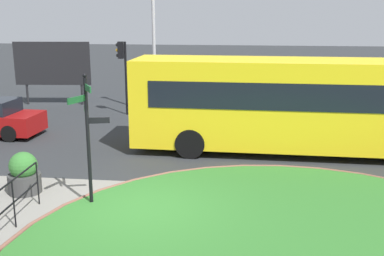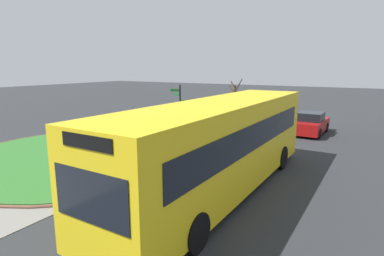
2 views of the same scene
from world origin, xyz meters
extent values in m
plane|color=#282B2D|center=(0.00, 0.00, 0.00)|extent=(120.00, 120.00, 0.00)
cube|color=gray|center=(0.00, -2.01, 0.01)|extent=(32.00, 7.99, 0.02)
cylinder|color=#2D6B28|center=(3.64, -2.34, 0.05)|extent=(11.95, 11.95, 0.10)
torus|color=brown|center=(3.64, -2.34, 0.06)|extent=(12.26, 12.26, 0.11)
cylinder|color=black|center=(-1.33, 0.23, 1.64)|extent=(0.09, 0.09, 3.27)
sphere|color=black|center=(-1.33, 0.23, 3.32)|extent=(0.10, 0.10, 0.10)
cube|color=#195128|center=(-1.17, -0.03, 3.05)|extent=(0.30, 0.46, 0.15)
cube|color=#195128|center=(-1.45, -0.09, 2.79)|extent=(0.24, 0.56, 0.15)
cube|color=#195128|center=(-1.46, 0.52, 2.42)|extent=(0.25, 0.51, 0.15)
cube|color=black|center=(-1.05, 0.30, 2.21)|extent=(0.49, 0.17, 0.15)
cylinder|color=black|center=(-4.81, -2.57, 0.31)|extent=(0.21, 0.21, 0.61)
sphere|color=black|center=(-4.81, -2.57, 0.65)|extent=(0.20, 0.20, 0.20)
cube|color=black|center=(-2.58, -2.54, 1.14)|extent=(0.20, 5.30, 0.03)
cube|color=black|center=(-2.58, -2.54, 0.62)|extent=(0.20, 5.30, 0.03)
cylinder|color=black|center=(-2.67, 0.11, 0.57)|extent=(0.04, 0.04, 1.14)
cylinder|color=black|center=(-2.63, -1.22, 0.57)|extent=(0.04, 0.04, 1.14)
cylinder|color=black|center=(-2.58, -2.54, 0.57)|extent=(0.04, 0.04, 1.14)
cylinder|color=black|center=(-2.54, -3.87, 0.57)|extent=(0.04, 0.04, 1.14)
cylinder|color=black|center=(-2.50, -5.19, 0.57)|extent=(0.04, 0.04, 1.14)
cube|color=yellow|center=(4.38, 5.55, 1.75)|extent=(11.55, 2.70, 2.95)
cube|color=black|center=(4.40, 6.80, 2.17)|extent=(10.12, 0.22, 0.88)
cube|color=black|center=(4.35, 4.30, 2.17)|extent=(10.12, 0.22, 0.88)
cube|color=black|center=(10.14, 5.44, 1.90)|extent=(0.06, 2.03, 1.10)
cube|color=black|center=(10.14, 5.44, 3.01)|extent=(0.05, 1.36, 0.28)
cylinder|color=black|center=(8.08, 6.62, 0.50)|extent=(1.01, 0.32, 1.00)
cylinder|color=black|center=(8.04, 4.34, 0.50)|extent=(1.01, 0.32, 1.00)
cylinder|color=black|center=(0.72, 6.76, 0.50)|extent=(1.01, 0.32, 1.00)
cylinder|color=black|center=(0.68, 4.49, 0.50)|extent=(1.01, 0.32, 1.00)
cube|color=maroon|center=(-7.56, 6.53, 0.55)|extent=(4.04, 1.88, 0.74)
cube|color=black|center=(-7.40, 6.52, 1.19)|extent=(1.78, 1.58, 0.54)
cube|color=#EAEACC|center=(-9.57, 6.10, 0.58)|extent=(0.03, 0.20, 0.12)
cube|color=#EAEACC|center=(-9.53, 7.13, 0.58)|extent=(0.03, 0.20, 0.12)
cylinder|color=black|center=(-8.82, 5.81, 0.32)|extent=(0.65, 0.25, 0.64)
cylinder|color=black|center=(-8.75, 7.36, 0.32)|extent=(0.65, 0.25, 0.64)
cylinder|color=black|center=(-6.36, 5.70, 0.32)|extent=(0.65, 0.25, 0.64)
cylinder|color=black|center=(-6.29, 7.25, 0.32)|extent=(0.65, 0.25, 0.64)
cylinder|color=#383838|center=(-3.39, 0.83, 0.27)|extent=(0.88, 0.88, 0.54)
sphere|color=#33702D|center=(-3.39, 0.83, 0.78)|extent=(0.75, 0.75, 0.75)
cylinder|color=#423323|center=(-7.45, 1.11, 1.51)|extent=(0.18, 0.18, 3.01)
cylinder|color=#423323|center=(-7.77, 1.25, 3.01)|extent=(0.40, 0.73, 1.03)
cylinder|color=#423323|center=(-7.13, 1.06, 2.69)|extent=(0.18, 0.72, 0.86)
cylinder|color=#423323|center=(-7.23, 1.13, 2.95)|extent=(0.14, 0.53, 0.82)
camera|label=1|loc=(2.50, -10.44, 4.78)|focal=43.64mm
camera|label=2|loc=(14.04, 10.02, 4.40)|focal=29.23mm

